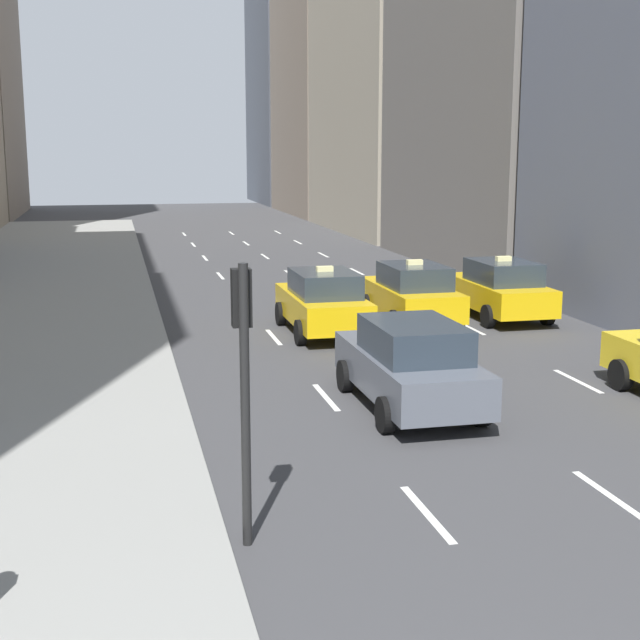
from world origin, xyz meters
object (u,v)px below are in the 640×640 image
Objects in this scene: taxi_second at (500,289)px; sedan_black_near at (410,364)px; taxi_fourth at (323,302)px; taxi_third at (412,293)px; traffic_light_pole at (243,358)px.

taxi_second is 10.03m from sedan_black_near.
taxi_fourth is (-5.60, -1.01, 0.00)m from taxi_second.
taxi_third is at bearing -175.75° from taxi_second.
taxi_third is 2.91m from taxi_fourth.
traffic_light_pole is at bearing -107.53° from taxi_fourth.
traffic_light_pole reaches higher than sedan_black_near.
taxi_second is 1.00× the size of taxi_fourth.
taxi_fourth is 0.96× the size of sedan_black_near.
taxi_fourth is 13.20m from traffic_light_pole.
taxi_third is at bearing 15.99° from taxi_fourth.
taxi_second is at bearing 4.25° from taxi_third.
taxi_second is 2.81m from taxi_third.
taxi_second is 1.22× the size of traffic_light_pole.
taxi_second is 5.69m from taxi_fourth.
taxi_second is 0.96× the size of sedan_black_near.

